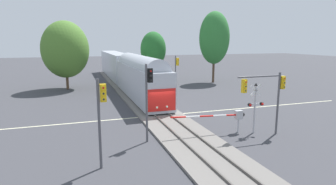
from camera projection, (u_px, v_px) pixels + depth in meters
ground_plane at (160, 116)px, 27.53m from camera, size 220.00×220.00×0.00m
road_centre_stripe at (160, 116)px, 27.53m from camera, size 44.00×0.20×0.01m
railway_track at (160, 115)px, 27.51m from camera, size 4.40×80.00×0.32m
commuter_train at (125, 69)px, 44.85m from camera, size 3.04×42.69×5.16m
crossing_gate_near at (230, 116)px, 22.03m from camera, size 6.26×0.40×1.80m
crossing_signal_mast at (255, 103)px, 21.91m from camera, size 1.36×0.44×4.03m
traffic_signal_far_side at (176, 69)px, 37.14m from camera, size 0.53×0.38×5.29m
traffic_signal_near_left at (101, 109)px, 15.58m from camera, size 0.53×0.38×5.20m
traffic_signal_median at (148, 91)px, 19.75m from camera, size 0.53×0.38×5.65m
traffic_signal_near_right at (268, 89)px, 21.13m from camera, size 4.11×0.38×4.88m
oak_behind_train at (65, 49)px, 41.41m from camera, size 6.84×6.84×10.14m
maple_right_background at (214, 38)px, 47.98m from camera, size 5.16×5.16×12.16m
elm_centre_background at (153, 49)px, 49.73m from camera, size 4.52×4.52×8.83m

